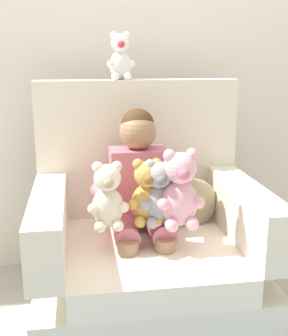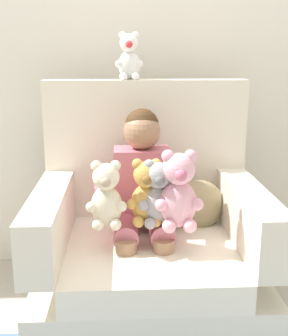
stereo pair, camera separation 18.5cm
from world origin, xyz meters
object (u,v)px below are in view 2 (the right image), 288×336
(seated_child, at_px, (143,191))
(armchair, at_px, (149,246))
(plush_honey, at_px, (147,194))
(plush_white_on_backrest, at_px, (129,58))
(plush_cream, at_px, (106,196))
(plush_pink, at_px, (179,192))
(throw_pillow, at_px, (198,206))
(plush_grey, at_px, (158,195))

(seated_child, bearing_deg, armchair, -17.54)
(plush_honey, distance_m, plush_white_on_backrest, 0.71)
(plush_honey, relative_size, plush_cream, 1.00)
(armchair, distance_m, seated_child, 0.28)
(seated_child, xyz_separation_m, plush_cream, (-0.16, -0.17, 0.03))
(seated_child, xyz_separation_m, plush_pink, (0.14, -0.20, 0.05))
(armchair, xyz_separation_m, plush_honey, (-0.02, -0.13, 0.31))
(plush_cream, height_order, throw_pillow, plush_cream)
(armchair, distance_m, plush_white_on_backrest, 0.92)
(plush_pink, height_order, plush_grey, plush_pink)
(armchair, height_order, plush_pink, armchair)
(plush_grey, bearing_deg, plush_pink, -19.77)
(plush_grey, distance_m, plush_cream, 0.22)
(seated_child, relative_size, throw_pillow, 3.17)
(armchair, distance_m, plush_grey, 0.34)
(seated_child, relative_size, plush_white_on_backrest, 3.60)
(armchair, distance_m, plush_pink, 0.40)
(armchair, height_order, seated_child, armchair)
(plush_honey, distance_m, throw_pillow, 0.38)
(plush_pink, distance_m, throw_pillow, 0.36)
(plush_pink, xyz_separation_m, throw_pillow, (0.14, 0.29, -0.17))
(plush_grey, height_order, plush_cream, same)
(armchair, bearing_deg, plush_grey, -79.01)
(seated_child, height_order, plush_grey, seated_child)
(plush_pink, height_order, plush_cream, plush_pink)
(armchair, relative_size, plush_pink, 3.26)
(seated_child, distance_m, plush_grey, 0.17)
(plush_grey, relative_size, throw_pillow, 1.11)
(plush_honey, relative_size, plush_grey, 1.00)
(plush_grey, height_order, throw_pillow, plush_grey)
(seated_child, bearing_deg, plush_pink, -60.72)
(plush_grey, xyz_separation_m, plush_cream, (-0.22, -0.01, -0.00))
(armchair, xyz_separation_m, plush_white_on_backrest, (-0.08, 0.30, 0.86))
(seated_child, bearing_deg, plush_grey, -75.84)
(armchair, bearing_deg, seated_child, 168.19)
(armchair, distance_m, plush_honey, 0.33)
(armchair, bearing_deg, plush_pink, -60.06)
(throw_pillow, bearing_deg, seated_child, -160.74)
(plush_cream, distance_m, plush_white_on_backrest, 0.73)
(plush_honey, bearing_deg, seated_child, 104.27)
(plush_cream, bearing_deg, plush_grey, 3.97)
(plush_pink, distance_m, plush_white_on_backrest, 0.75)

